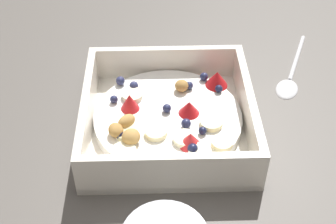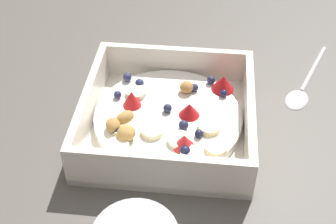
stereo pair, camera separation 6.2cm
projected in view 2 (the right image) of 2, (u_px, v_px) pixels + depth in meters
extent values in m
plane|color=#56514C|center=(171.00, 133.00, 0.63)|extent=(2.40, 2.40, 0.00)
cube|color=white|center=(168.00, 126.00, 0.63)|extent=(0.22, 0.22, 0.01)
cube|color=white|center=(175.00, 65.00, 0.69)|extent=(0.22, 0.01, 0.06)
cube|color=white|center=(158.00, 173.00, 0.54)|extent=(0.22, 0.01, 0.06)
cube|color=white|center=(249.00, 118.00, 0.61)|extent=(0.01, 0.20, 0.06)
cube|color=white|center=(89.00, 107.00, 0.63)|extent=(0.01, 0.20, 0.06)
cylinder|color=white|center=(168.00, 119.00, 0.62)|extent=(0.19, 0.19, 0.01)
cylinder|color=#F7EFC6|center=(136.00, 92.00, 0.65)|extent=(0.03, 0.03, 0.01)
cylinder|color=#F7EFC6|center=(179.00, 140.00, 0.58)|extent=(0.03, 0.03, 0.01)
cylinder|color=beige|center=(123.00, 128.00, 0.60)|extent=(0.03, 0.03, 0.01)
cylinder|color=beige|center=(152.00, 131.00, 0.59)|extent=(0.04, 0.04, 0.01)
cylinder|color=#F7EFC6|center=(117.00, 147.00, 0.57)|extent=(0.04, 0.04, 0.01)
cylinder|color=beige|center=(209.00, 126.00, 0.60)|extent=(0.04, 0.04, 0.01)
cylinder|color=#F4EAB7|center=(192.00, 155.00, 0.56)|extent=(0.03, 0.03, 0.01)
cylinder|color=beige|center=(216.00, 148.00, 0.57)|extent=(0.03, 0.03, 0.01)
cone|color=red|center=(132.00, 99.00, 0.63)|extent=(0.03, 0.03, 0.02)
cone|color=red|center=(223.00, 83.00, 0.65)|extent=(0.04, 0.04, 0.02)
cone|color=red|center=(184.00, 141.00, 0.57)|extent=(0.03, 0.03, 0.02)
cone|color=red|center=(189.00, 110.00, 0.61)|extent=(0.04, 0.04, 0.02)
sphere|color=#191E3D|center=(224.00, 93.00, 0.64)|extent=(0.01, 0.01, 0.01)
sphere|color=#23284C|center=(118.00, 95.00, 0.64)|extent=(0.01, 0.01, 0.01)
sphere|color=#191E3D|center=(199.00, 134.00, 0.59)|extent=(0.01, 0.01, 0.01)
sphere|color=#23284C|center=(168.00, 108.00, 0.62)|extent=(0.01, 0.01, 0.01)
sphere|color=#191E3D|center=(185.00, 151.00, 0.56)|extent=(0.01, 0.01, 0.01)
sphere|color=navy|center=(127.00, 77.00, 0.67)|extent=(0.01, 0.01, 0.01)
sphere|color=#191E3D|center=(116.00, 129.00, 0.59)|extent=(0.01, 0.01, 0.01)
sphere|color=navy|center=(140.00, 83.00, 0.66)|extent=(0.01, 0.01, 0.01)
sphere|color=#23284C|center=(184.00, 125.00, 0.60)|extent=(0.01, 0.01, 0.01)
sphere|color=#23284C|center=(194.00, 88.00, 0.65)|extent=(0.01, 0.01, 0.01)
sphere|color=#23284C|center=(188.00, 159.00, 0.56)|extent=(0.01, 0.01, 0.01)
sphere|color=#23284C|center=(211.00, 80.00, 0.67)|extent=(0.01, 0.01, 0.01)
ellipsoid|color=tan|center=(126.00, 133.00, 0.58)|extent=(0.03, 0.03, 0.02)
ellipsoid|color=tan|center=(125.00, 118.00, 0.60)|extent=(0.03, 0.03, 0.02)
ellipsoid|color=#AD7F42|center=(187.00, 87.00, 0.65)|extent=(0.03, 0.03, 0.02)
ellipsoid|color=#AD7F42|center=(113.00, 125.00, 0.59)|extent=(0.03, 0.03, 0.02)
ellipsoid|color=silver|center=(297.00, 98.00, 0.68)|extent=(0.05, 0.06, 0.01)
cylinder|color=silver|center=(314.00, 67.00, 0.73)|extent=(0.05, 0.12, 0.01)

